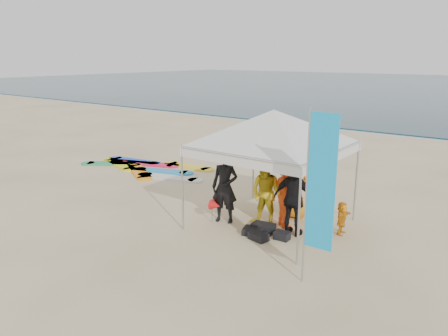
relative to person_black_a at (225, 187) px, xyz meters
name	(u,v)px	position (x,y,z in m)	size (l,w,h in m)	color
ground	(161,237)	(-0.63, -1.76, -0.96)	(120.00, 120.00, 0.00)	beige
shoreline_foam	(389,134)	(-0.63, 16.44, -0.96)	(160.00, 1.20, 0.01)	silver
person_black_a	(225,187)	(0.00, 0.00, 0.00)	(0.70, 0.46, 1.92)	black
person_yellow	(266,193)	(1.02, 0.42, -0.08)	(0.86, 0.67, 1.76)	gold
person_orange_a	(287,192)	(1.47, 0.67, -0.03)	(1.20, 0.69, 1.85)	#ED4615
person_black_b	(295,199)	(1.89, 0.30, -0.03)	(1.09, 0.45, 1.86)	black
person_orange_b	(295,186)	(1.34, 1.40, -0.07)	(0.86, 0.56, 1.77)	orange
person_seated	(342,218)	(2.82, 1.06, -0.54)	(0.78, 0.25, 0.84)	orange
canopy_tent	(274,110)	(1.10, 0.54, 2.05)	(4.57, 4.57, 3.45)	#A5A5A8
feather_flag	(320,185)	(3.39, -1.65, 1.07)	(0.58, 0.04, 3.44)	#A5A5A8
marker_pennant	(216,205)	(-0.11, -0.25, -0.46)	(0.28, 0.28, 0.64)	#A5A5A8
gear_pile	(262,232)	(1.31, -0.19, -0.86)	(1.21, 0.90, 0.22)	black
surfboard_spread	(145,167)	(-5.92, 2.69, -0.92)	(5.37, 2.80, 0.07)	yellow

